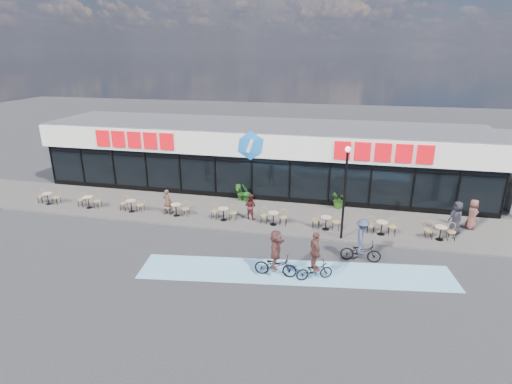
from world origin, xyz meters
TOP-DOWN VIEW (x-y plane):
  - ground at (0.00, 0.00)m, footprint 120.00×120.00m
  - sidewalk at (0.00, 4.50)m, footprint 44.00×5.00m
  - bike_lane at (4.00, -1.50)m, footprint 14.17×4.13m
  - building at (-0.00, 9.93)m, footprint 30.60×6.57m
  - lamp_post at (5.94, 2.30)m, footprint 0.28×0.28m
  - bistro_set_0 at (-12.57, 3.33)m, footprint 1.54×0.62m
  - bistro_set_1 at (-9.62, 3.33)m, footprint 1.54×0.62m
  - bistro_set_2 at (-6.68, 3.33)m, footprint 1.54×0.62m
  - bistro_set_3 at (-3.74, 3.33)m, footprint 1.54×0.62m
  - bistro_set_4 at (-0.80, 3.33)m, footprint 1.54×0.62m
  - bistro_set_5 at (2.14, 3.33)m, footprint 1.54×0.62m
  - bistro_set_6 at (5.08, 3.33)m, footprint 1.54×0.62m
  - bistro_set_7 at (8.02, 3.33)m, footprint 1.54×0.62m
  - bistro_set_8 at (10.96, 3.33)m, footprint 1.54×0.62m
  - potted_plant_left at (-0.71, 6.61)m, footprint 0.74×0.69m
  - potted_plant_mid at (-0.26, 6.50)m, footprint 0.68×0.77m
  - potted_plant_right at (5.70, 6.62)m, footprint 1.20×1.26m
  - patron_left at (-4.36, 3.42)m, footprint 0.62×0.45m
  - patron_right at (0.68, 3.79)m, footprint 0.90×0.79m
  - pedestrian_a at (11.88, 4.24)m, footprint 0.85×1.04m
  - pedestrian_b at (12.90, 5.08)m, footprint 0.60×0.87m
  - pedestrian_c at (11.85, 4.29)m, footprint 0.68×0.55m
  - cyclist_a at (3.19, -1.97)m, footprint 1.89×1.63m
  - cyclist_b at (6.88, 0.20)m, footprint 1.88×1.11m
  - cyclist_c at (4.88, -1.88)m, footprint 1.72×1.17m

SIDE VIEW (x-z plane):
  - ground at x=0.00m, z-range 0.00..0.00m
  - bike_lane at x=4.00m, z-range 0.00..0.01m
  - sidewalk at x=0.00m, z-range 0.00..0.10m
  - bistro_set_0 at x=-12.57m, z-range 0.11..1.01m
  - bistro_set_1 at x=-9.62m, z-range 0.11..1.01m
  - bistro_set_2 at x=-6.68m, z-range 0.11..1.01m
  - bistro_set_3 at x=-3.74m, z-range 0.11..1.01m
  - bistro_set_4 at x=-0.80m, z-range 0.11..1.01m
  - bistro_set_5 at x=2.14m, z-range 0.11..1.01m
  - bistro_set_6 at x=5.08m, z-range 0.11..1.01m
  - bistro_set_7 at x=8.02m, z-range 0.11..1.01m
  - bistro_set_8 at x=10.96m, z-range 0.11..1.01m
  - potted_plant_left at x=-0.71m, z-range 0.10..1.19m
  - potted_plant_right at x=5.70m, z-range 0.10..1.19m
  - potted_plant_mid at x=-0.26m, z-range 0.10..1.32m
  - patron_right at x=0.68m, z-range 0.10..1.65m
  - patron_left at x=-4.36m, z-range 0.10..1.65m
  - cyclist_b at x=6.88m, z-range -0.18..1.97m
  - cyclist_c at x=4.88m, z-range -0.22..2.03m
  - pedestrian_c at x=11.85m, z-range 0.10..1.73m
  - cyclist_a at x=3.19m, z-range -0.15..2.05m
  - pedestrian_b at x=12.90m, z-range 0.10..1.81m
  - pedestrian_a at x=11.88m, z-range 0.10..1.93m
  - building at x=0.00m, z-range -0.04..4.71m
  - lamp_post at x=5.94m, z-range 0.58..5.50m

